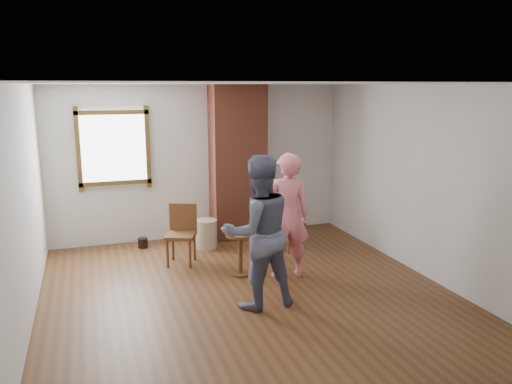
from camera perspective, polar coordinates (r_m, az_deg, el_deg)
ground at (r=6.35m, az=-0.67°, el=-11.87°), size 5.50×5.50×0.00m
room_shell at (r=6.41m, az=-2.88°, el=5.17°), size 5.04×5.52×2.62m
brick_chimney at (r=8.47m, az=-2.10°, el=3.39°), size 0.90×0.50×2.60m
stoneware_crock at (r=8.13m, az=-5.72°, el=-4.77°), size 0.38×0.38×0.46m
dark_pot at (r=8.33m, az=-12.80°, el=-5.67°), size 0.17×0.17×0.16m
dining_chair_left at (r=7.43m, az=-8.48°, el=-4.37°), size 0.54×0.54×0.87m
dining_chair_right at (r=8.02m, az=3.54°, el=-3.27°), size 0.49×0.49×0.82m
side_table at (r=6.90m, az=-1.80°, el=-6.29°), size 0.40×0.40×0.60m
cake_plate at (r=6.84m, az=-1.81°, el=-4.69°), size 0.18×0.18×0.01m
cake_slice at (r=6.84m, az=-1.73°, el=-4.41°), size 0.08×0.07×0.06m
man at (r=5.82m, az=0.22°, el=-4.61°), size 0.94×0.76×1.81m
person_pink at (r=6.73m, az=3.53°, el=-2.74°), size 0.68×0.51×1.72m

